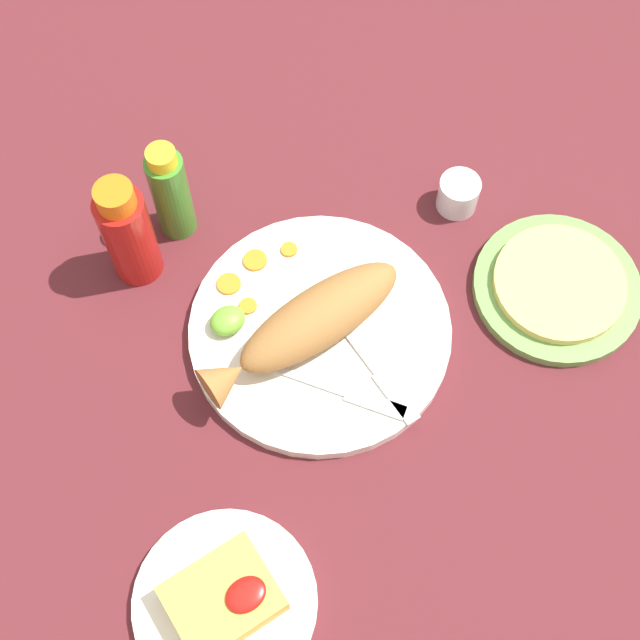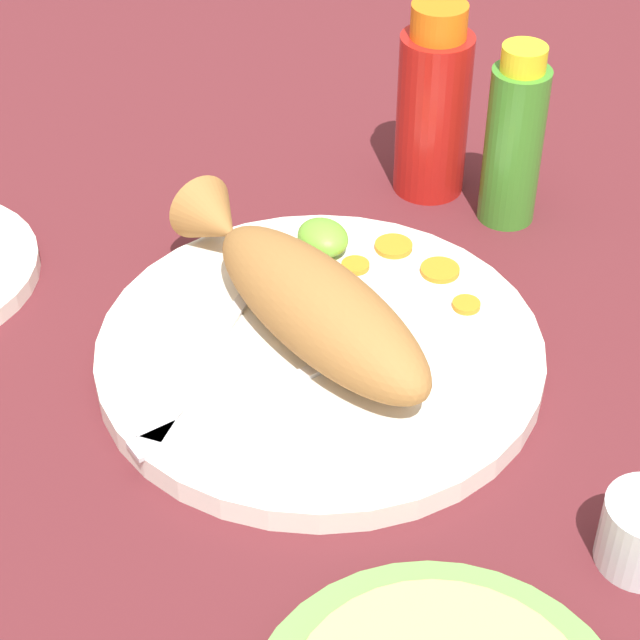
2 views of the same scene
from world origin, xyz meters
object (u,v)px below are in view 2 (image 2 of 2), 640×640
main_plate (320,352)px  fork_far (202,361)px  fork_near (243,402)px  fried_fish (306,297)px  hot_sauce_bottle_red (433,106)px  hot_sauce_bottle_green (514,140)px

main_plate → fork_far: fork_far is taller
fork_near → fork_far: size_ratio=1.18×
fork_near → main_plate: bearing=-163.3°
fried_fish → hot_sauce_bottle_red: 0.23m
fork_far → hot_sauce_bottle_green: 0.31m
fork_far → fork_near: bearing=56.7°
main_plate → fork_near: fork_near is taller
main_plate → hot_sauce_bottle_red: size_ratio=1.89×
fork_near → hot_sauce_bottle_red: size_ratio=1.14×
hot_sauce_bottle_green → hot_sauce_bottle_red: bearing=-159.6°
main_plate → fried_fish: bearing=-177.1°
hot_sauce_bottle_red → fork_near: bearing=-59.9°
main_plate → fork_far: (-0.03, -0.08, 0.01)m
fried_fish → main_plate: bearing=-0.0°
fork_near → fork_far: same height
main_plate → hot_sauce_bottle_red: hot_sauce_bottle_red is taller
hot_sauce_bottle_red → hot_sauce_bottle_green: (0.07, 0.03, -0.01)m
main_plate → fork_near: size_ratio=1.67×
fork_far → hot_sauce_bottle_red: hot_sauce_bottle_red is taller
main_plate → fork_far: size_ratio=1.96×
fried_fish → fork_near: fried_fish is taller
main_plate → fork_far: 0.08m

